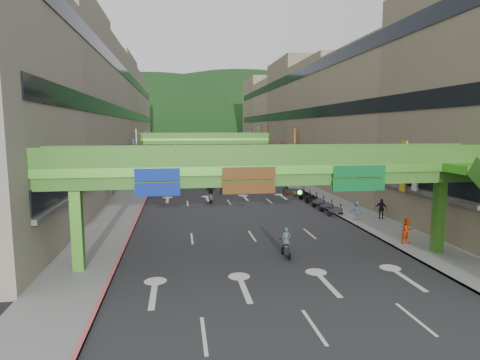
{
  "coord_description": "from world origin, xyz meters",
  "views": [
    {
      "loc": [
        -5.34,
        -16.85,
        8.11
      ],
      "look_at": [
        0.0,
        18.0,
        3.5
      ],
      "focal_mm": 30.0,
      "sensor_mm": 36.0,
      "label": 1
    }
  ],
  "objects": [
    {
      "name": "scooter_rider_left",
      "position": [
        -1.99,
        26.16,
        1.08
      ],
      "size": [
        1.06,
        1.6,
        2.14
      ],
      "color": "#94939A",
      "rests_on": "ground"
    },
    {
      "name": "overpass_far",
      "position": [
        0.0,
        65.0,
        5.4
      ],
      "size": [
        28.0,
        2.2,
        7.1
      ],
      "color": "#4C9E2D",
      "rests_on": "ground"
    },
    {
      "name": "hill_right",
      "position": [
        25.0,
        180.0,
        0.0
      ],
      "size": [
        208.0,
        176.0,
        128.0
      ],
      "primitive_type": "ellipsoid",
      "color": "#1C4419",
      "rests_on": "ground"
    },
    {
      "name": "sidewalk_left",
      "position": [
        -11.0,
        50.0,
        0.07
      ],
      "size": [
        4.0,
        140.0,
        0.15
      ],
      "primitive_type": "cube",
      "color": "gray",
      "rests_on": "ground"
    },
    {
      "name": "overpass_near",
      "position": [
        0.93,
        5.38,
        5.21
      ],
      "size": [
        28.0,
        12.27,
        7.1
      ],
      "color": "#4C9E2D",
      "rests_on": "ground"
    },
    {
      "name": "pedestrian_red",
      "position": [
        10.17,
        8.0,
        0.9
      ],
      "size": [
        1.05,
        0.93,
        1.81
      ],
      "primitive_type": "imported",
      "rotation": [
        0.0,
        0.0,
        0.33
      ],
      "color": "#C33808",
      "rests_on": "ground"
    },
    {
      "name": "building_row_left",
      "position": [
        -18.93,
        50.0,
        9.46
      ],
      "size": [
        12.8,
        95.0,
        19.0
      ],
      "color": "#9E937F",
      "rests_on": "ground"
    },
    {
      "name": "hill_left",
      "position": [
        -15.0,
        160.0,
        0.0
      ],
      "size": [
        168.0,
        140.0,
        112.0
      ],
      "primitive_type": "ellipsoid",
      "color": "#1C4419",
      "rests_on": "ground"
    },
    {
      "name": "curb_left",
      "position": [
        -9.1,
        50.0,
        0.09
      ],
      "size": [
        0.2,
        140.0,
        0.18
      ],
      "primitive_type": "cube",
      "color": "#CC5959",
      "rests_on": "ground"
    },
    {
      "name": "scooter_rider_near",
      "position": [
        1.22,
        6.83,
        0.89
      ],
      "size": [
        0.67,
        1.6,
        1.93
      ],
      "color": "black",
      "rests_on": "ground"
    },
    {
      "name": "pedestrian_dark",
      "position": [
        12.2,
        15.5,
        0.88
      ],
      "size": [
        1.08,
        0.97,
        1.76
      ],
      "primitive_type": "imported",
      "rotation": [
        0.0,
        0.0,
        -0.66
      ],
      "color": "black",
      "rests_on": "ground"
    },
    {
      "name": "curb_right",
      "position": [
        9.1,
        50.0,
        0.09
      ],
      "size": [
        0.2,
        140.0,
        0.18
      ],
      "primitive_type": "cube",
      "color": "gray",
      "rests_on": "ground"
    },
    {
      "name": "building_row_right",
      "position": [
        18.93,
        50.0,
        9.46
      ],
      "size": [
        12.8,
        95.0,
        19.0
      ],
      "color": "gray",
      "rests_on": "ground"
    },
    {
      "name": "parked_scooter_row",
      "position": [
        8.8,
        23.06,
        0.52
      ],
      "size": [
        1.6,
        11.62,
        1.08
      ],
      "color": "black",
      "rests_on": "ground"
    },
    {
      "name": "scooter_rider_far",
      "position": [
        -0.07,
        32.06,
        0.94
      ],
      "size": [
        0.77,
        1.6,
        1.89
      ],
      "color": "maroon",
      "rests_on": "ground"
    },
    {
      "name": "scooter_rider_mid",
      "position": [
        -1.48,
        35.22,
        1.09
      ],
      "size": [
        0.86,
        1.6,
        2.11
      ],
      "color": "black",
      "rests_on": "ground"
    },
    {
      "name": "sidewalk_right",
      "position": [
        11.0,
        50.0,
        0.07
      ],
      "size": [
        4.0,
        140.0,
        0.15
      ],
      "primitive_type": "cube",
      "color": "gray",
      "rests_on": "ground"
    },
    {
      "name": "pedestrian_blue",
      "position": [
        9.8,
        15.25,
        0.83
      ],
      "size": [
        0.88,
        0.69,
        1.66
      ],
      "primitive_type": "imported",
      "rotation": [
        0.0,
        0.0,
        2.87
      ],
      "color": "#2F3D52",
      "rests_on": "ground"
    },
    {
      "name": "road_slab",
      "position": [
        0.0,
        50.0,
        0.01
      ],
      "size": [
        18.0,
        140.0,
        0.02
      ],
      "primitive_type": "cube",
      "color": "#28282B",
      "rests_on": "ground"
    },
    {
      "name": "bunting_string",
      "position": [
        0.0,
        30.0,
        5.96
      ],
      "size": [
        26.0,
        0.36,
        0.47
      ],
      "color": "black",
      "rests_on": "ground"
    },
    {
      "name": "ground",
      "position": [
        0.0,
        0.0,
        0.0
      ],
      "size": [
        320.0,
        320.0,
        0.0
      ],
      "primitive_type": "plane",
      "color": "black",
      "rests_on": "ground"
    },
    {
      "name": "car_yellow",
      "position": [
        1.47,
        63.27,
        0.69
      ],
      "size": [
        1.69,
        4.05,
        1.37
      ],
      "primitive_type": "imported",
      "rotation": [
        0.0,
        0.0,
        -0.02
      ],
      "color": "gold",
      "rests_on": "ground"
    },
    {
      "name": "car_silver",
      "position": [
        -6.21,
        42.43,
        0.68
      ],
      "size": [
        1.72,
        4.21,
        1.36
      ],
      "primitive_type": "imported",
      "rotation": [
        0.0,
        0.0,
        0.07
      ],
      "color": "#9E9DA4",
      "rests_on": "ground"
    }
  ]
}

